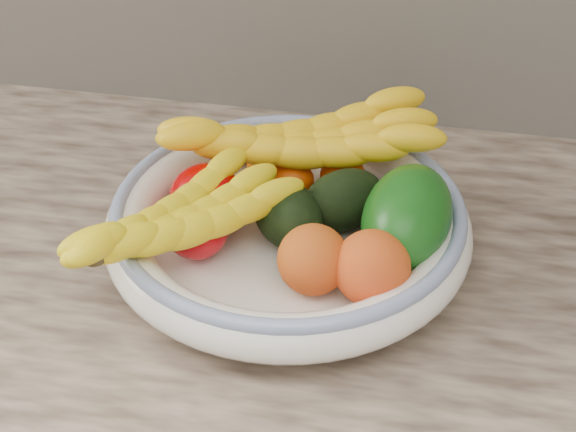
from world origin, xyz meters
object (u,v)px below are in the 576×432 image
at_px(fruit_bowl, 288,225).
at_px(green_mango, 407,218).
at_px(banana_bunch_front, 179,226).
at_px(banana_bunch_back, 299,147).

height_order(fruit_bowl, green_mango, green_mango).
relative_size(fruit_bowl, banana_bunch_front, 1.41).
distance_m(fruit_bowl, banana_bunch_back, 0.10).
bearing_deg(banana_bunch_back, fruit_bowl, -104.98).
xyz_separation_m(green_mango, banana_bunch_back, (-0.13, 0.09, 0.01)).
xyz_separation_m(fruit_bowl, banana_bunch_back, (-0.01, 0.09, 0.04)).
xyz_separation_m(fruit_bowl, green_mango, (0.12, -0.00, 0.03)).
distance_m(fruit_bowl, banana_bunch_front, 0.12).
distance_m(fruit_bowl, green_mango, 0.13).
bearing_deg(fruit_bowl, banana_bunch_front, -146.29).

